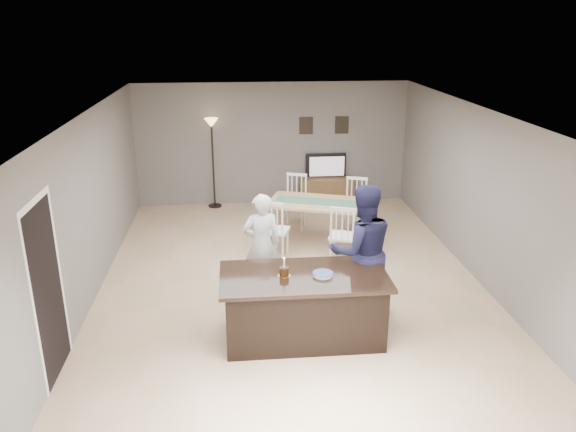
{
  "coord_description": "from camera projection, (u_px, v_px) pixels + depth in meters",
  "views": [
    {
      "loc": [
        -0.82,
        -8.24,
        4.0
      ],
      "look_at": [
        -0.06,
        -0.3,
        1.17
      ],
      "focal_mm": 35.0,
      "sensor_mm": 36.0,
      "label": 1
    }
  ],
  "objects": [
    {
      "name": "man",
      "position": [
        362.0,
        251.0,
        7.73
      ],
      "size": [
        0.98,
        0.79,
        1.91
      ],
      "primitive_type": "imported",
      "rotation": [
        0.0,
        0.0,
        3.22
      ],
      "color": "#1C1C3D",
      "rests_on": "floor"
    },
    {
      "name": "tv_screen_glow",
      "position": [
        327.0,
        166.0,
        12.49
      ],
      "size": [
        0.78,
        0.0,
        0.78
      ],
      "primitive_type": "plane",
      "rotation": [
        1.57,
        0.0,
        3.14
      ],
      "color": "orange",
      "rests_on": "tv_console"
    },
    {
      "name": "floor",
      "position": [
        290.0,
        277.0,
        9.14
      ],
      "size": [
        8.0,
        8.0,
        0.0
      ],
      "primitive_type": "plane",
      "color": "tan",
      "rests_on": "ground"
    },
    {
      "name": "floor_lamp",
      "position": [
        212.0,
        139.0,
        12.07
      ],
      "size": [
        0.3,
        0.3,
        1.98
      ],
      "color": "black",
      "rests_on": "floor"
    },
    {
      "name": "picture_frames",
      "position": [
        324.0,
        125.0,
        12.39
      ],
      "size": [
        1.1,
        0.02,
        0.38
      ],
      "color": "black",
      "rests_on": "room_shell"
    },
    {
      "name": "tv_console",
      "position": [
        326.0,
        191.0,
        12.69
      ],
      "size": [
        1.2,
        0.4,
        0.6
      ],
      "primitive_type": "cube",
      "color": "brown",
      "rests_on": "floor"
    },
    {
      "name": "plate_stack",
      "position": [
        323.0,
        274.0,
        7.13
      ],
      "size": [
        0.26,
        0.26,
        0.04
      ],
      "color": "white",
      "rests_on": "kitchen_island"
    },
    {
      "name": "kitchen_island",
      "position": [
        304.0,
        306.0,
        7.3
      ],
      "size": [
        2.15,
        1.1,
        0.9
      ],
      "color": "black",
      "rests_on": "floor"
    },
    {
      "name": "woman",
      "position": [
        262.0,
        244.0,
        8.41
      ],
      "size": [
        0.62,
        0.45,
        1.58
      ],
      "primitive_type": "imported",
      "rotation": [
        0.0,
        0.0,
        3.28
      ],
      "color": "silver",
      "rests_on": "floor"
    },
    {
      "name": "doorway",
      "position": [
        46.0,
        276.0,
        6.3
      ],
      "size": [
        0.0,
        2.1,
        2.65
      ],
      "color": "black",
      "rests_on": "floor"
    },
    {
      "name": "dining_table",
      "position": [
        317.0,
        209.0,
        10.29
      ],
      "size": [
        2.22,
        2.41,
        1.07
      ],
      "rotation": [
        0.0,
        0.0,
        -0.33
      ],
      "color": "tan",
      "rests_on": "floor"
    },
    {
      "name": "room_shell",
      "position": [
        290.0,
        178.0,
        8.58
      ],
      "size": [
        8.0,
        8.0,
        8.0
      ],
      "color": "slate",
      "rests_on": "floor"
    },
    {
      "name": "birthday_cake",
      "position": [
        284.0,
        271.0,
        7.11
      ],
      "size": [
        0.17,
        0.17,
        0.26
      ],
      "color": "gold",
      "rests_on": "kitchen_island"
    },
    {
      "name": "television",
      "position": [
        326.0,
        166.0,
        12.57
      ],
      "size": [
        0.91,
        0.12,
        0.53
      ],
      "primitive_type": "imported",
      "rotation": [
        0.0,
        0.0,
        3.14
      ],
      "color": "black",
      "rests_on": "tv_console"
    }
  ]
}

